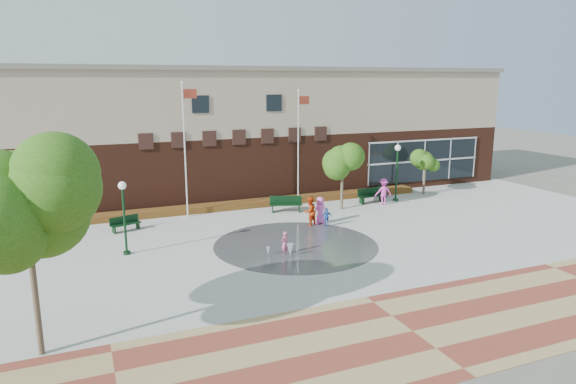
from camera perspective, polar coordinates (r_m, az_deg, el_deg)
name	(u,v)px	position (r m, az deg, el deg)	size (l,w,h in m)	color
ground	(321,264)	(23.92, 3.71, -8.01)	(120.00, 120.00, 0.00)	#666056
plaza_concrete	(288,240)	(27.36, 0.00, -5.32)	(46.00, 18.00, 0.01)	#A8A8A0
paver_band	(413,331)	(18.44, 13.68, -14.82)	(46.00, 6.00, 0.01)	brown
splash_pad	(295,245)	(26.49, 0.83, -5.92)	(8.40, 8.40, 0.01)	#383A3D
library_building	(219,130)	(39.03, -7.66, 6.87)	(44.40, 10.40, 9.20)	#482216
flower_bed	(244,207)	(34.24, -4.88, -1.73)	(26.00, 1.20, 0.40)	maroon
flagpole_left	(185,143)	(31.56, -11.34, 5.33)	(0.96, 0.22, 8.23)	white
flagpole_right	(299,141)	(34.17, 1.21, 5.63)	(0.93, 0.28, 7.71)	white
lamp_left	(124,210)	(25.71, -17.78, -1.89)	(0.38, 0.38, 3.62)	black
lamp_right	(397,166)	(36.20, 12.02, 2.80)	(0.42, 0.42, 3.96)	black
bench_left	(126,227)	(30.18, -17.58, -3.68)	(1.75, 1.00, 0.85)	black
bench_mid	(286,207)	(32.85, -0.24, -1.69)	(2.13, 1.22, 1.03)	black
bench_right	(372,198)	(35.78, 9.27, -0.68)	(2.10, 0.79, 1.03)	black
trash_can	(383,190)	(37.54, 10.51, 0.20)	(0.64, 0.64, 1.05)	black
tree_big_left	(25,201)	(16.68, -27.22, -0.88)	(4.28, 4.28, 6.85)	#473A2C
tree_mid	(343,162)	(33.27, 6.08, 3.38)	(2.57, 2.57, 4.33)	#473A2C
tree_small_right	(425,162)	(38.92, 15.00, 3.22)	(1.93, 1.93, 3.30)	#473A2C
water_jet_a	(290,257)	(24.79, 0.24, -7.24)	(0.32, 0.32, 0.62)	white
water_jet_b	(268,256)	(24.99, -2.22, -7.08)	(0.18, 0.18, 0.40)	white
child_splash	(285,243)	(24.91, -0.38, -5.72)	(0.43, 0.28, 1.17)	#D35A82
adult_red	(310,212)	(29.68, 2.43, -2.18)	(0.84, 0.65, 1.73)	red
adult_pink	(320,210)	(30.17, 3.59, -2.05)	(0.79, 0.52, 1.63)	#EC5AC1
child_blue	(327,217)	(29.66, 4.31, -2.82)	(0.66, 0.27, 1.12)	#2755B5
person_bench	(383,192)	(35.25, 10.55, 0.03)	(1.17, 0.67, 1.81)	#D53DAC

